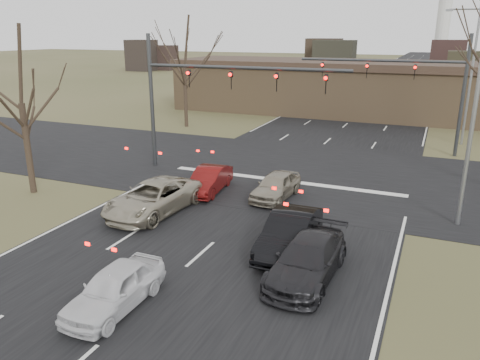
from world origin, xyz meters
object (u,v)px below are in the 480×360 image
at_px(car_black_hatch, 290,233).
at_px(car_charcoal_sedan, 307,260).
at_px(streetlight_right_near, 472,96).
at_px(car_red_ahead, 209,180).
at_px(streetlight_right_far, 470,68).
at_px(mast_arm_near, 199,86).
at_px(car_silver_ahead, 276,186).
at_px(building, 381,89).
at_px(car_silver_suv, 153,198).
at_px(mast_arm_far, 419,80).
at_px(car_white_sedan, 115,288).

bearing_deg(car_black_hatch, car_charcoal_sedan, -57.76).
height_order(streetlight_right_near, car_red_ahead, streetlight_right_near).
bearing_deg(car_red_ahead, streetlight_right_far, 48.87).
bearing_deg(mast_arm_near, car_red_ahead, -56.17).
height_order(car_charcoal_sedan, car_silver_ahead, car_charcoal_sedan).
distance_m(building, car_black_hatch, 33.44).
height_order(car_silver_suv, car_black_hatch, car_black_hatch).
bearing_deg(car_silver_ahead, streetlight_right_far, 66.35).
height_order(building, mast_arm_far, mast_arm_far).
xyz_separation_m(mast_arm_far, streetlight_right_far, (3.14, 4.00, 0.57)).
relative_size(streetlight_right_far, car_black_hatch, 2.19).
bearing_deg(streetlight_right_far, mast_arm_far, -128.11).
relative_size(car_silver_suv, car_charcoal_sedan, 1.13).
relative_size(mast_arm_far, car_charcoal_sedan, 2.34).
relative_size(car_white_sedan, car_charcoal_sedan, 0.81).
distance_m(streetlight_right_near, car_red_ahead, 12.81).
relative_size(mast_arm_far, car_silver_ahead, 2.85).
xyz_separation_m(mast_arm_far, car_white_sedan, (-6.90, -24.17, -4.36)).
bearing_deg(car_silver_ahead, car_white_sedan, -92.58).
bearing_deg(car_silver_ahead, car_charcoal_sedan, -59.70).
xyz_separation_m(streetlight_right_near, car_silver_suv, (-12.82, -4.03, -4.84)).
xyz_separation_m(mast_arm_near, mast_arm_far, (11.41, 10.00, -0.06)).
bearing_deg(streetlight_right_far, streetlight_right_near, -91.68).
xyz_separation_m(streetlight_right_near, car_red_ahead, (-11.82, -0.33, -4.93)).
height_order(mast_arm_far, car_red_ahead, mast_arm_far).
bearing_deg(streetlight_right_near, car_charcoal_sedan, -123.08).
bearing_deg(car_red_ahead, building, 74.28).
relative_size(car_black_hatch, car_red_ahead, 1.15).
bearing_deg(streetlight_right_near, car_black_hatch, -137.31).
xyz_separation_m(streetlight_right_far, car_silver_ahead, (-8.77, -16.87, -4.92)).
height_order(car_red_ahead, car_silver_ahead, car_silver_ahead).
height_order(car_silver_suv, car_charcoal_sedan, car_silver_suv).
relative_size(streetlight_right_near, streetlight_right_far, 1.00).
distance_m(streetlight_right_far, car_white_sedan, 30.31).
distance_m(building, streetlight_right_far, 13.53).
distance_m(building, car_silver_ahead, 27.98).
height_order(mast_arm_near, mast_arm_far, same).
bearing_deg(building, streetlight_right_near, -76.31).
height_order(streetlight_right_near, streetlight_right_far, same).
relative_size(mast_arm_near, car_red_ahead, 3.04).
xyz_separation_m(streetlight_right_near, streetlight_right_far, (0.50, 17.00, 0.00)).
distance_m(mast_arm_near, streetlight_right_far, 20.20).
relative_size(car_charcoal_sedan, car_silver_ahead, 1.22).
bearing_deg(car_red_ahead, streetlight_right_near, -4.13).
xyz_separation_m(car_red_ahead, car_silver_ahead, (3.55, 0.46, 0.01)).
bearing_deg(car_silver_suv, streetlight_right_near, 22.22).
bearing_deg(building, car_white_sedan, -93.96).
xyz_separation_m(mast_arm_near, streetlight_right_near, (14.05, -3.00, 0.51)).
relative_size(car_silver_suv, car_silver_ahead, 1.37).
relative_size(mast_arm_far, streetlight_right_near, 1.11).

